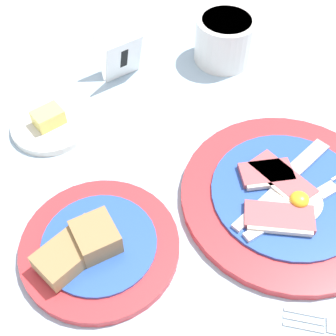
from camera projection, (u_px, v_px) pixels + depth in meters
name	position (u px, v px, depth m)	size (l,w,h in m)	color
ground_plane	(210.00, 234.00, 0.56)	(3.00, 3.00, 0.00)	#A3BCD1
breakfast_plate	(289.00, 198.00, 0.58)	(0.27, 0.27, 0.03)	red
bread_plate	(96.00, 246.00, 0.53)	(0.18, 0.18, 0.05)	red
sugar_cup	(225.00, 38.00, 0.74)	(0.09, 0.09, 0.07)	white
butter_dish	(50.00, 124.00, 0.66)	(0.11, 0.11, 0.03)	silver
number_card	(120.00, 56.00, 0.71)	(0.07, 0.05, 0.07)	white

